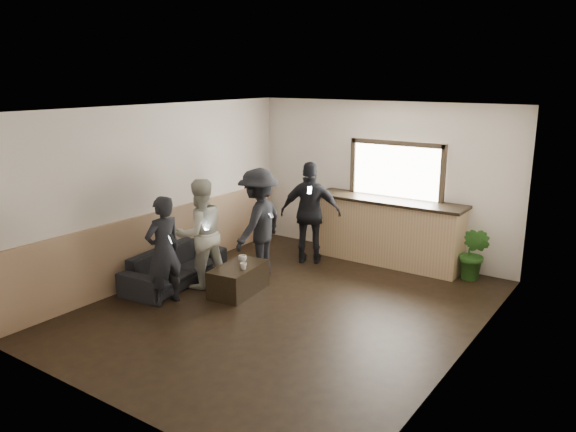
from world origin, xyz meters
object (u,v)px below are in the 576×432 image
Objects in this scene: cup_b at (243,266)px; person_a at (164,251)px; cup_a at (242,258)px; person_c at (259,223)px; potted_plant at (474,254)px; person_d at (311,213)px; bar_counter at (388,227)px; coffee_table at (238,279)px; sofa at (175,266)px; person_b at (200,234)px.

person_a is (-0.76, -0.86, 0.32)m from cup_b.
cup_a is 1.28m from person_a.
person_c reaches higher than cup_a.
potted_plant reaches higher than cup_b.
person_d is (0.20, 1.65, 0.42)m from cup_a.
person_c is at bearing -149.28° from potted_plant.
bar_counter is 3.02× the size of potted_plant.
coffee_table is at bearing -68.83° from cup_a.
bar_counter is 20.98× the size of cup_a.
person_a is 0.89× the size of person_d.
sofa is 18.09× the size of cup_b.
bar_counter is 2.90m from cup_b.
bar_counter reaches higher than person_c.
coffee_table is 0.56× the size of person_b.
person_c is at bearing -128.58° from bar_counter.
person_b is at bearing -33.14° from person_c.
cup_b is 1.03m from person_c.
person_b is at bearing -177.20° from cup_b.
sofa is at bearing -47.72° from person_c.
sofa is 1.10× the size of person_b.
person_b is 0.96× the size of person_d.
person_a is at bearing -150.50° from sofa.
person_a is at bearing -19.72° from person_c.
bar_counter is 4.00m from person_a.
sofa is at bearing -136.31° from person_a.
person_b is (0.45, 0.13, 0.58)m from sofa.
sofa is at bearing -51.21° from person_b.
cup_a is 0.07× the size of person_c.
person_c is at bearing 102.64° from cup_a.
person_c is at bearing 104.86° from coffee_table.
potted_plant is at bearing 42.80° from coffee_table.
person_c is (0.90, 1.04, 0.62)m from sofa.
person_a is 0.89× the size of person_c.
person_c reaches higher than person_b.
potted_plant is 4.87m from person_a.
person_b is (-0.05, 0.82, 0.06)m from person_a.
coffee_table is 0.34m from cup_a.
coffee_table is 1.08× the size of potted_plant.
coffee_table is at bearing 157.15° from cup_b.
person_d is (0.12, 1.85, 0.68)m from coffee_table.
bar_counter is 2.93m from coffee_table.
person_c is (0.45, 0.90, 0.04)m from person_b.
bar_counter is 1.69× the size of person_a.
person_a is at bearing -123.15° from coffee_table.
cup_a is 1.72m from person_d.
person_d is at bearing 155.72° from person_c.
cup_a is 1.24× the size of cup_b.
sofa is 1.05× the size of person_c.
sofa is 2.50m from person_d.
cup_b is 3.72m from potted_plant.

